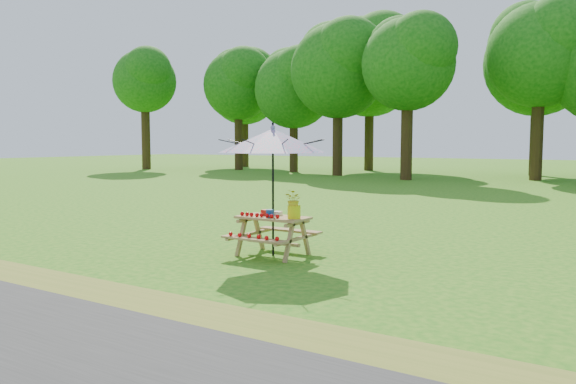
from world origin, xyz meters
The scene contains 8 objects.
ground centered at (0.00, 0.00, 0.00)m, with size 120.00×120.00×0.00m, color #207015.
drygrass_strip centered at (0.00, -2.80, 0.00)m, with size 120.00×1.20×0.01m, color olive.
treeline centered at (0.00, 22.00, 8.00)m, with size 60.00×12.00×16.00m, color #0F560E, non-canonical shape.
picnic_table centered at (0.05, 0.50, 0.33)m, with size 1.20×1.32×0.67m.
patio_umbrella centered at (0.05, 0.50, 1.95)m, with size 1.95×1.95×2.25m.
produce_bins centered at (0.00, 0.50, 0.72)m, with size 0.32×0.40×0.13m.
tomatoes_row centered at (-0.10, 0.32, 0.71)m, with size 0.77×0.13×0.07m, color red, non-canonical shape.
flower_bucket centered at (0.49, 0.46, 0.92)m, with size 0.36×0.34×0.48m.
Camera 1 is at (5.30, -7.32, 1.92)m, focal length 35.00 mm.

